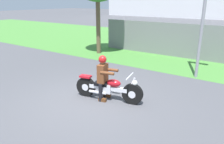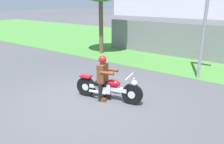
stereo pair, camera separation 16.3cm
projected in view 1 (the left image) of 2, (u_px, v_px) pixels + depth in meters
name	position (u px, v px, depth m)	size (l,w,h in m)	color
ground	(89.00, 101.00, 6.71)	(120.00, 120.00, 0.00)	#4C4C51
grass_verge	(187.00, 47.00, 14.47)	(60.00, 12.00, 0.01)	#478438
motorcycle_lead	(108.00, 88.00, 6.71)	(2.15, 0.79, 0.87)	black
rider_lead	(103.00, 74.00, 6.64)	(0.62, 0.54, 1.40)	black
fence_segment	(160.00, 39.00, 12.27)	(7.00, 0.06, 1.80)	slate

